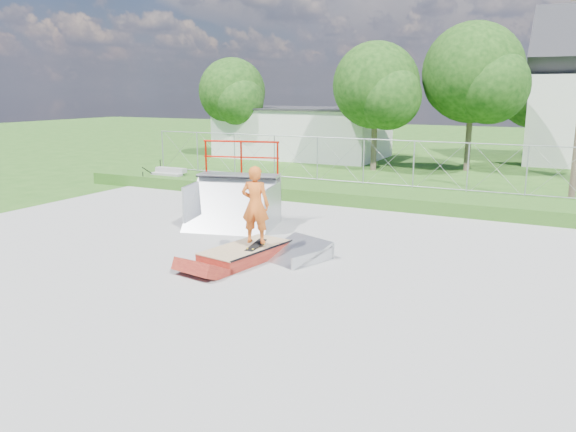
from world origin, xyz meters
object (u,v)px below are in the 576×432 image
grind_box (246,253)px  skater (255,208)px  flat_bank_ramp (294,251)px  quarter_pipe (231,187)px

grind_box → skater: bearing=26.7°
skater → flat_bank_ramp: bearing=-159.7°
quarter_pipe → flat_bank_ramp: size_ratio=1.74×
flat_bank_ramp → skater: size_ratio=0.78×
grind_box → quarter_pipe: size_ratio=0.98×
flat_bank_ramp → quarter_pipe: bearing=166.6°
grind_box → skater: skater is taller
grind_box → quarter_pipe: (-2.11, 2.74, 1.12)m
grind_box → skater: size_ratio=1.33×
grind_box → flat_bank_ramp: flat_bank_ramp is taller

